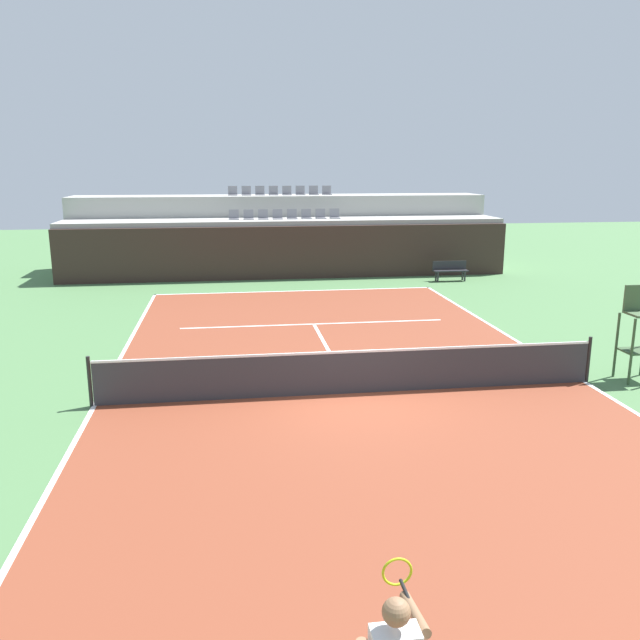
{
  "coord_description": "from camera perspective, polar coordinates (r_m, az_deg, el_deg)",
  "views": [
    {
      "loc": [
        -2.58,
        -13.21,
        4.88
      ],
      "look_at": [
        -0.43,
        2.0,
        1.2
      ],
      "focal_mm": 36.43,
      "sensor_mm": 36.0,
      "label": 1
    }
  ],
  "objects": [
    {
      "name": "seating_row_upper",
      "position": [
        32.09,
        -3.51,
        11.12
      ],
      "size": [
        5.02,
        0.44,
        0.44
      ],
      "color": "slate",
      "rests_on": "stands_tier_upper"
    },
    {
      "name": "ground_plane",
      "position": [
        14.32,
        2.84,
        -6.47
      ],
      "size": [
        80.0,
        80.0,
        0.0
      ],
      "primitive_type": "plane",
      "color": "#477042"
    },
    {
      "name": "centre_service_line",
      "position": [
        17.31,
        0.84,
        -2.86
      ],
      "size": [
        0.1,
        6.4,
        0.0
      ],
      "primitive_type": "cube",
      "color": "white",
      "rests_on": "court_surface"
    },
    {
      "name": "player_bench",
      "position": [
        28.57,
        11.36,
        4.4
      ],
      "size": [
        1.5,
        0.4,
        0.85
      ],
      "color": "#232328",
      "rests_on": "ground_plane"
    },
    {
      "name": "court_surface",
      "position": [
        14.32,
        2.84,
        -6.45
      ],
      "size": [
        11.0,
        24.0,
        0.01
      ],
      "primitive_type": "cube",
      "color": "brown",
      "rests_on": "ground_plane"
    },
    {
      "name": "baseline_far",
      "position": [
        25.76,
        -2.17,
        2.56
      ],
      "size": [
        11.0,
        0.1,
        0.0
      ],
      "primitive_type": "cube",
      "color": "white",
      "rests_on": "court_surface"
    },
    {
      "name": "sideline_right",
      "position": [
        16.21,
        22.19,
        -5.04
      ],
      "size": [
        0.1,
        24.0,
        0.0
      ],
      "primitive_type": "cube",
      "color": "white",
      "rests_on": "court_surface"
    },
    {
      "name": "tennis_net",
      "position": [
        14.15,
        2.86,
        -4.54
      ],
      "size": [
        11.08,
        0.08,
        1.07
      ],
      "color": "black",
      "rests_on": "court_surface"
    },
    {
      "name": "service_line_far",
      "position": [
        20.37,
        -0.55,
        -0.36
      ],
      "size": [
        8.26,
        0.1,
        0.0
      ],
      "primitive_type": "cube",
      "color": "white",
      "rests_on": "court_surface"
    },
    {
      "name": "back_wall",
      "position": [
        28.48,
        -2.81,
        5.92
      ],
      "size": [
        19.73,
        0.3,
        2.3
      ],
      "primitive_type": "cube",
      "color": "#33231E",
      "rests_on": "ground_plane"
    },
    {
      "name": "stands_tier_lower",
      "position": [
        29.8,
        -3.05,
        6.45
      ],
      "size": [
        19.73,
        2.4,
        2.5
      ],
      "primitive_type": "cube",
      "color": "#9E9E99",
      "rests_on": "ground_plane"
    },
    {
      "name": "umpire_chair",
      "position": [
        16.61,
        26.19,
        -0.79
      ],
      "size": [
        0.76,
        0.66,
        2.2
      ],
      "color": "#334C2D",
      "rests_on": "ground_plane"
    },
    {
      "name": "seating_row_lower",
      "position": [
        29.76,
        -3.1,
        9.1
      ],
      "size": [
        5.02,
        0.44,
        0.44
      ],
      "color": "slate",
      "rests_on": "stands_tier_lower"
    },
    {
      "name": "stands_tier_upper",
      "position": [
        32.12,
        -3.45,
        7.81
      ],
      "size": [
        19.73,
        2.4,
        3.46
      ],
      "primitive_type": "cube",
      "color": "#9E9E99",
      "rests_on": "ground_plane"
    },
    {
      "name": "sideline_left",
      "position": [
        14.37,
        -19.21,
        -7.12
      ],
      "size": [
        0.1,
        24.0,
        0.0
      ],
      "primitive_type": "cube",
      "color": "white",
      "rests_on": "court_surface"
    }
  ]
}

